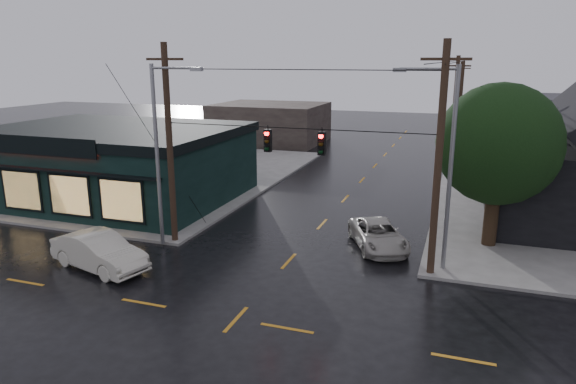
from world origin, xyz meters
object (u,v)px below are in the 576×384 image
(utility_pole_ne, at_px, (430,275))
(utility_pole_nw, at_px, (175,242))
(corner_tree, at_px, (498,145))
(suv_silver, at_px, (378,235))
(sedan_cream, at_px, (99,252))

(utility_pole_ne, bearing_deg, utility_pole_nw, 180.00)
(utility_pole_nw, bearing_deg, corner_tree, 16.75)
(suv_silver, bearing_deg, utility_pole_ne, -69.19)
(utility_pole_nw, relative_size, utility_pole_ne, 1.00)
(corner_tree, relative_size, utility_pole_nw, 0.81)
(utility_pole_ne, relative_size, sedan_cream, 2.00)
(sedan_cream, bearing_deg, utility_pole_ne, -58.64)
(utility_pole_nw, height_order, utility_pole_ne, same)
(utility_pole_nw, relative_size, suv_silver, 2.09)
(corner_tree, bearing_deg, suv_silver, -159.83)
(corner_tree, bearing_deg, utility_pole_nw, -163.25)
(utility_pole_nw, distance_m, suv_silver, 10.59)
(utility_pole_nw, xyz_separation_m, suv_silver, (10.21, 2.72, 0.67))
(utility_pole_nw, relative_size, sedan_cream, 2.00)
(sedan_cream, bearing_deg, corner_tree, -47.24)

